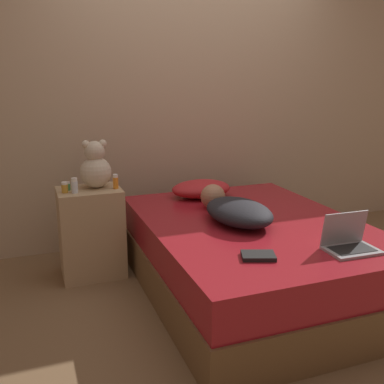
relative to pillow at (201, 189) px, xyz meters
name	(u,v)px	position (x,y,z in m)	size (l,w,h in m)	color
ground_plane	(250,290)	(0.10, -0.71, -0.59)	(12.00, 12.00, 0.00)	brown
wall_back	(190,97)	(0.10, 0.54, 0.71)	(8.00, 0.06, 2.60)	tan
bed	(251,257)	(0.10, -0.71, -0.33)	(1.43, 1.93, 0.52)	brown
nightstand	(91,232)	(-0.91, -0.04, -0.25)	(0.46, 0.37, 0.67)	tan
pillow	(201,189)	(0.00, 0.00, 0.00)	(0.49, 0.34, 0.14)	red
person_lying	(235,209)	(-0.01, -0.65, 0.01)	(0.43, 0.77, 0.18)	black
laptop	(349,242)	(0.37, -1.36, -0.02)	(0.30, 0.21, 0.21)	#9E9EA3
teddy_bear	(95,167)	(-0.85, -0.01, 0.24)	(0.23, 0.23, 0.36)	beige
bottle_clear	(75,186)	(-1.01, -0.12, 0.14)	(0.05, 0.05, 0.11)	silver
bottle_green	(68,186)	(-1.05, -0.02, 0.12)	(0.04, 0.04, 0.06)	#3D8E4C
bottle_amber	(65,188)	(-1.08, -0.09, 0.13)	(0.05, 0.05, 0.08)	gold
bottle_orange	(116,182)	(-0.72, -0.10, 0.14)	(0.04, 0.04, 0.11)	orange
book	(258,256)	(-0.17, -1.29, -0.06)	(0.21, 0.18, 0.02)	black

